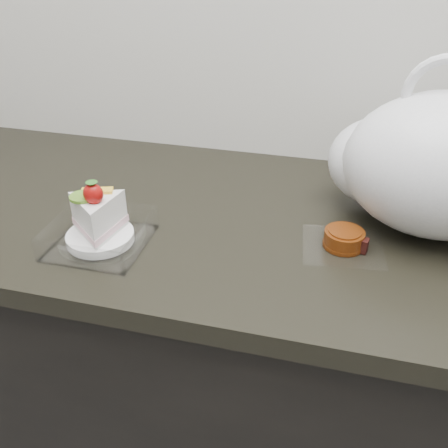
# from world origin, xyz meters

# --- Properties ---
(counter) EXTENTS (2.04, 0.64, 0.90)m
(counter) POSITION_xyz_m (0.00, 1.69, 0.45)
(counter) COLOR black
(counter) RESTS_ON ground
(cake_tray) EXTENTS (0.17, 0.17, 0.13)m
(cake_tray) POSITION_xyz_m (-0.33, 1.53, 0.93)
(cake_tray) COLOR white
(cake_tray) RESTS_ON counter
(mooncake_wrap) EXTENTS (0.16, 0.15, 0.03)m
(mooncake_wrap) POSITION_xyz_m (0.10, 1.63, 0.91)
(mooncake_wrap) COLOR white
(mooncake_wrap) RESTS_ON counter
(plastic_bag) EXTENTS (0.44, 0.37, 0.32)m
(plastic_bag) POSITION_xyz_m (0.23, 1.74, 1.03)
(plastic_bag) COLOR white
(plastic_bag) RESTS_ON counter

